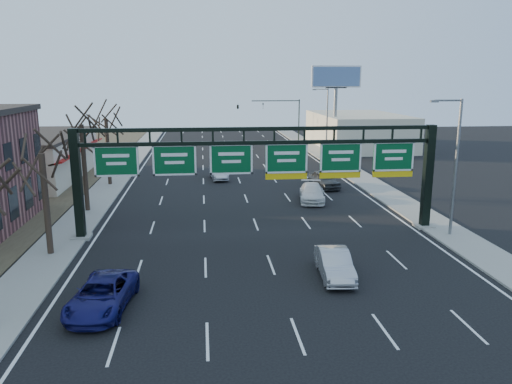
{
  "coord_description": "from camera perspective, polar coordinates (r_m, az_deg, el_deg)",
  "views": [
    {
      "loc": [
        -3.68,
        -24.22,
        10.24
      ],
      "look_at": [
        -0.36,
        6.46,
        3.2
      ],
      "focal_mm": 35.0,
      "sensor_mm": 36.0,
      "label": 1
    }
  ],
  "objects": [
    {
      "name": "traffic_signal_mast",
      "position": [
        79.91,
        0.59,
        9.44
      ],
      "size": [
        10.16,
        0.54,
        7.0
      ],
      "color": "black",
      "rests_on": "ground"
    },
    {
      "name": "sidewalk_right",
      "position": [
        48.28,
        13.95,
        0.29
      ],
      "size": [
        3.0,
        120.0,
        0.12
      ],
      "primitive_type": "cube",
      "color": "gray",
      "rests_on": "ground"
    },
    {
      "name": "tree_far",
      "position": [
        50.13,
        -16.86,
        9.15
      ],
      "size": [
        3.6,
        3.6,
        8.86
      ],
      "color": "#2E2319",
      "rests_on": "sidewalk_left"
    },
    {
      "name": "billboard_right",
      "position": [
        71.69,
        9.13,
        11.75
      ],
      "size": [
        7.0,
        0.5,
        12.0
      ],
      "color": "slate",
      "rests_on": "ground"
    },
    {
      "name": "tree_mid",
      "position": [
        40.34,
        -19.46,
        8.74
      ],
      "size": [
        3.6,
        3.6,
        9.24
      ],
      "color": "#2E2319",
      "rests_on": "sidewalk_left"
    },
    {
      "name": "sign_gantry",
      "position": [
        32.93,
        0.62,
        3.04
      ],
      "size": [
        24.6,
        1.2,
        7.2
      ],
      "color": "black",
      "rests_on": "ground"
    },
    {
      "name": "car_silver_distant",
      "position": [
        52.04,
        -4.3,
        2.27
      ],
      "size": [
        2.0,
        4.5,
        1.43
      ],
      "primitive_type": "imported",
      "rotation": [
        0.0,
        0.0,
        0.11
      ],
      "color": "#B8B8BD",
      "rests_on": "ground"
    },
    {
      "name": "sidewalk_left",
      "position": [
        46.28,
        -17.37,
        -0.45
      ],
      "size": [
        3.0,
        120.0,
        0.12
      ],
      "primitive_type": "cube",
      "color": "gray",
      "rests_on": "ground"
    },
    {
      "name": "tree_gantry",
      "position": [
        30.77,
        -23.51,
        5.96
      ],
      "size": [
        3.6,
        3.6,
        8.48
      ],
      "color": "#2E2319",
      "rests_on": "sidewalk_left"
    },
    {
      "name": "car_white_wagon",
      "position": [
        42.8,
        6.41,
        -0.08
      ],
      "size": [
        2.85,
        5.27,
        1.45
      ],
      "primitive_type": "imported",
      "rotation": [
        0.0,
        0.0,
        -0.17
      ],
      "color": "silver",
      "rests_on": "ground"
    },
    {
      "name": "streetlight_far",
      "position": [
        66.42,
        8.01,
        8.27
      ],
      "size": [
        2.15,
        0.22,
        9.0
      ],
      "color": "slate",
      "rests_on": "sidewalk_right"
    },
    {
      "name": "streetlight_near",
      "position": [
        34.65,
        21.73,
        3.37
      ],
      "size": [
        2.15,
        0.22,
        9.0
      ],
      "color": "slate",
      "rests_on": "sidewalk_right"
    },
    {
      "name": "car_grey_far",
      "position": [
        48.3,
        7.8,
        1.45
      ],
      "size": [
        2.59,
        4.9,
        1.59
      ],
      "primitive_type": "imported",
      "rotation": [
        0.0,
        0.0,
        0.16
      ],
      "color": "#3A3C3E",
      "rests_on": "ground"
    },
    {
      "name": "building_right_distant",
      "position": [
        78.29,
        11.56,
        6.91
      ],
      "size": [
        12.0,
        20.0,
        5.0
      ],
      "primitive_type": "cube",
      "color": "beige",
      "rests_on": "ground"
    },
    {
      "name": "ground",
      "position": [
        26.55,
        2.31,
        -9.84
      ],
      "size": [
        160.0,
        160.0,
        0.0
      ],
      "primitive_type": "plane",
      "color": "black",
      "rests_on": "ground"
    },
    {
      "name": "car_silver_sedan",
      "position": [
        26.79,
        8.96,
        -8.11
      ],
      "size": [
        1.84,
        4.5,
        1.45
      ],
      "primitive_type": "imported",
      "rotation": [
        0.0,
        0.0,
        -0.07
      ],
      "color": "#ACACB1",
      "rests_on": "ground"
    },
    {
      "name": "car_blue_suv",
      "position": [
        24.0,
        -17.18,
        -11.15
      ],
      "size": [
        2.95,
        5.36,
        1.42
      ],
      "primitive_type": "imported",
      "rotation": [
        0.0,
        0.0,
        -0.12
      ],
      "color": "#141356",
      "rests_on": "ground"
    },
    {
      "name": "lane_markings",
      "position": [
        45.54,
        -1.37,
        -0.14
      ],
      "size": [
        21.6,
        120.0,
        0.01
      ],
      "primitive_type": "cube",
      "color": "white",
      "rests_on": "ground"
    },
    {
      "name": "cream_strip",
      "position": [
        56.67,
        -24.46,
        3.7
      ],
      "size": [
        10.9,
        18.4,
        4.7
      ],
      "color": "beige",
      "rests_on": "ground"
    }
  ]
}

